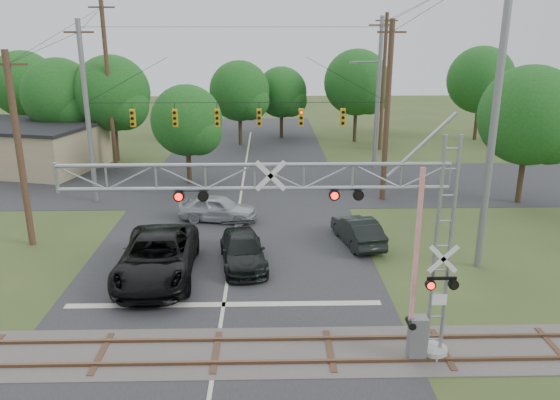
{
  "coord_description": "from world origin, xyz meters",
  "views": [
    {
      "loc": [
        1.85,
        -14.68,
        10.83
      ],
      "look_at": [
        2.37,
        7.5,
        3.9
      ],
      "focal_mm": 35.0,
      "sensor_mm": 36.0,
      "label": 1
    }
  ],
  "objects_px": {
    "traffic_signal_span": "(252,114)",
    "sedan_silver": "(218,208)",
    "crossing_gantry": "(330,225)",
    "streetlight": "(374,110)",
    "pickup_black": "(157,257)",
    "car_dark": "(243,251)",
    "commercial_building": "(1,145)"
  },
  "relations": [
    {
      "from": "car_dark",
      "to": "commercial_building",
      "type": "height_order",
      "value": "commercial_building"
    },
    {
      "from": "car_dark",
      "to": "streetlight",
      "type": "relative_size",
      "value": 0.57
    },
    {
      "from": "streetlight",
      "to": "pickup_black",
      "type": "bearing_deg",
      "value": -124.31
    },
    {
      "from": "crossing_gantry",
      "to": "streetlight",
      "type": "bearing_deg",
      "value": 76.4
    },
    {
      "from": "crossing_gantry",
      "to": "traffic_signal_span",
      "type": "distance_m",
      "value": 18.61
    },
    {
      "from": "sedan_silver",
      "to": "streetlight",
      "type": "height_order",
      "value": "streetlight"
    },
    {
      "from": "crossing_gantry",
      "to": "traffic_signal_span",
      "type": "relative_size",
      "value": 0.66
    },
    {
      "from": "streetlight",
      "to": "crossing_gantry",
      "type": "bearing_deg",
      "value": -103.6
    },
    {
      "from": "commercial_building",
      "to": "sedan_silver",
      "type": "bearing_deg",
      "value": -21.28
    },
    {
      "from": "crossing_gantry",
      "to": "pickup_black",
      "type": "xyz_separation_m",
      "value": [
        -7.02,
        6.63,
        -3.88
      ]
    },
    {
      "from": "sedan_silver",
      "to": "streetlight",
      "type": "bearing_deg",
      "value": -31.98
    },
    {
      "from": "traffic_signal_span",
      "to": "streetlight",
      "type": "bearing_deg",
      "value": 40.25
    },
    {
      "from": "crossing_gantry",
      "to": "streetlight",
      "type": "xyz_separation_m",
      "value": [
        6.34,
        26.21,
        -0.01
      ]
    },
    {
      "from": "commercial_building",
      "to": "streetlight",
      "type": "distance_m",
      "value": 30.3
    },
    {
      "from": "crossing_gantry",
      "to": "pickup_black",
      "type": "distance_m",
      "value": 10.41
    },
    {
      "from": "traffic_signal_span",
      "to": "sedan_silver",
      "type": "relative_size",
      "value": 4.24
    },
    {
      "from": "car_dark",
      "to": "commercial_building",
      "type": "relative_size",
      "value": 0.29
    },
    {
      "from": "crossing_gantry",
      "to": "streetlight",
      "type": "relative_size",
      "value": 1.47
    },
    {
      "from": "pickup_black",
      "to": "car_dark",
      "type": "height_order",
      "value": "pickup_black"
    },
    {
      "from": "pickup_black",
      "to": "sedan_silver",
      "type": "distance_m",
      "value": 7.98
    },
    {
      "from": "pickup_black",
      "to": "streetlight",
      "type": "xyz_separation_m",
      "value": [
        13.36,
        19.58,
        3.87
      ]
    },
    {
      "from": "traffic_signal_span",
      "to": "commercial_building",
      "type": "relative_size",
      "value": 1.11
    },
    {
      "from": "crossing_gantry",
      "to": "pickup_black",
      "type": "relative_size",
      "value": 1.79
    },
    {
      "from": "sedan_silver",
      "to": "commercial_building",
      "type": "distance_m",
      "value": 23.27
    },
    {
      "from": "crossing_gantry",
      "to": "sedan_silver",
      "type": "height_order",
      "value": "crossing_gantry"
    },
    {
      "from": "traffic_signal_span",
      "to": "sedan_silver",
      "type": "distance_m",
      "value": 6.68
    },
    {
      "from": "streetlight",
      "to": "car_dark",
      "type": "bearing_deg",
      "value": -117.56
    },
    {
      "from": "car_dark",
      "to": "sedan_silver",
      "type": "distance_m",
      "value": 6.63
    },
    {
      "from": "pickup_black",
      "to": "commercial_building",
      "type": "distance_m",
      "value": 27.13
    },
    {
      "from": "traffic_signal_span",
      "to": "commercial_building",
      "type": "height_order",
      "value": "traffic_signal_span"
    },
    {
      "from": "crossing_gantry",
      "to": "car_dark",
      "type": "height_order",
      "value": "crossing_gantry"
    },
    {
      "from": "traffic_signal_span",
      "to": "streetlight",
      "type": "distance_m",
      "value": 12.17
    }
  ]
}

